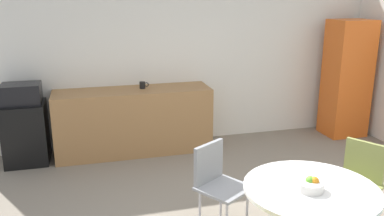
% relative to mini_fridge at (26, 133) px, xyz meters
% --- Properties ---
extents(wall_back, '(6.00, 0.10, 2.60)m').
position_rel_mini_fridge_xyz_m(wall_back, '(2.16, 0.35, 0.90)').
color(wall_back, white).
rests_on(wall_back, ground_plane).
extents(counter_block, '(2.14, 0.60, 0.90)m').
position_rel_mini_fridge_xyz_m(counter_block, '(1.42, 0.00, 0.05)').
color(counter_block, '#9E7042').
rests_on(counter_block, ground_plane).
extents(mini_fridge, '(0.54, 0.54, 0.80)m').
position_rel_mini_fridge_xyz_m(mini_fridge, '(0.00, 0.00, 0.00)').
color(mini_fridge, black).
rests_on(mini_fridge, ground_plane).
extents(microwave, '(0.48, 0.38, 0.26)m').
position_rel_mini_fridge_xyz_m(microwave, '(0.00, 0.00, 0.53)').
color(microwave, black).
rests_on(microwave, mini_fridge).
extents(locker_cabinet, '(0.60, 0.50, 1.79)m').
position_rel_mini_fridge_xyz_m(locker_cabinet, '(4.71, -0.10, 0.50)').
color(locker_cabinet, orange).
rests_on(locker_cabinet, ground_plane).
extents(round_table, '(1.04, 1.04, 0.74)m').
position_rel_mini_fridge_xyz_m(round_table, '(2.43, -2.93, 0.19)').
color(round_table, silver).
rests_on(round_table, ground_plane).
extents(chair_olive, '(0.57, 0.57, 0.83)m').
position_rel_mini_fridge_xyz_m(chair_olive, '(3.23, -2.45, 0.12)').
color(chair_olive, silver).
rests_on(chair_olive, ground_plane).
extents(chair_gray, '(0.58, 0.58, 0.83)m').
position_rel_mini_fridge_xyz_m(chair_gray, '(1.92, -2.14, 0.12)').
color(chair_gray, silver).
rests_on(chair_gray, ground_plane).
extents(fruit_bowl, '(0.21, 0.21, 0.11)m').
position_rel_mini_fridge_xyz_m(fruit_bowl, '(2.39, -2.96, 0.38)').
color(fruit_bowl, silver).
rests_on(fruit_bowl, round_table).
extents(mug_white, '(0.13, 0.08, 0.09)m').
position_rel_mini_fridge_xyz_m(mug_white, '(1.56, 0.04, 0.55)').
color(mug_white, black).
rests_on(mug_white, counter_block).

